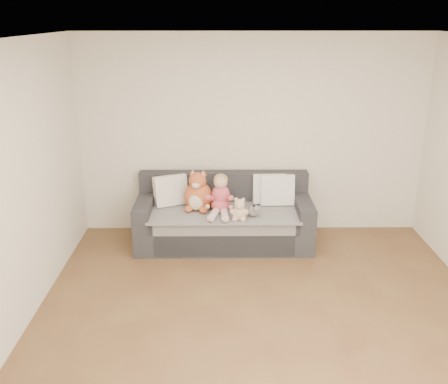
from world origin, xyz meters
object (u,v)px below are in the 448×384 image
(plush_cat, at_px, (198,194))
(sippy_cup, at_px, (239,208))
(teddy_bear, at_px, (239,211))
(sofa, at_px, (224,219))
(toddler, at_px, (220,197))

(plush_cat, bearing_deg, sippy_cup, -4.67)
(teddy_bear, distance_m, sippy_cup, 0.23)
(sofa, bearing_deg, plush_cat, -171.33)
(sofa, height_order, teddy_bear, sofa)
(sofa, relative_size, plush_cat, 4.04)
(teddy_bear, bearing_deg, sofa, 121.64)
(sofa, height_order, toddler, toddler)
(plush_cat, bearing_deg, toddler, -13.58)
(toddler, bearing_deg, plush_cat, 161.75)
(toddler, distance_m, plush_cat, 0.30)
(sofa, distance_m, plush_cat, 0.49)
(sippy_cup, bearing_deg, teddy_bear, -92.24)
(teddy_bear, height_order, sippy_cup, teddy_bear)
(plush_cat, bearing_deg, sofa, 18.94)
(plush_cat, relative_size, sippy_cup, 4.29)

